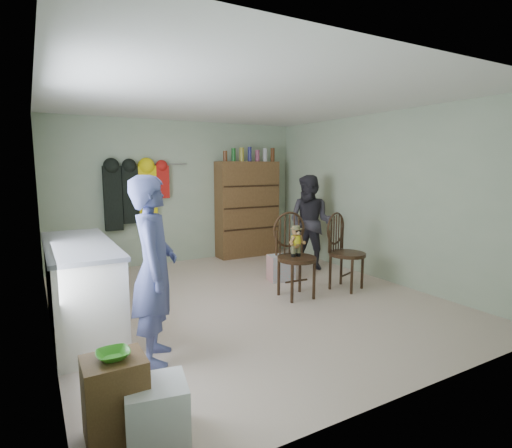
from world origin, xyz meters
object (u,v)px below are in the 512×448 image
chair_front (294,249)px  chair_far (343,248)px  counter (81,287)px  dresser (247,208)px

chair_front → chair_far: (0.80, -0.05, -0.06)m
counter → dresser: bearing=35.7°
counter → chair_front: chair_front is taller
counter → dresser: size_ratio=0.90×
chair_far → counter: bearing=155.9°
dresser → chair_front: bearing=-104.3°
chair_far → dresser: bearing=73.4°
counter → chair_far: chair_far is taller
counter → chair_front: 2.58m
chair_front → dresser: 2.56m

